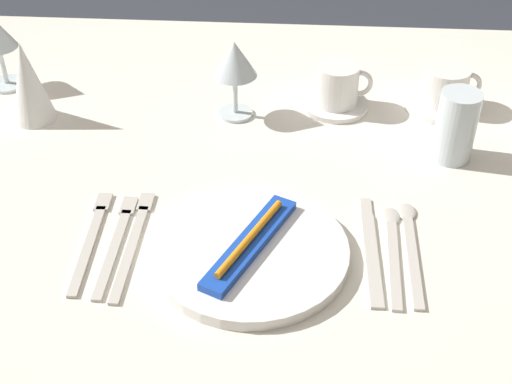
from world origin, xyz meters
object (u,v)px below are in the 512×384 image
(drink_tumbler, at_px, (456,126))
(coffee_cup_right, at_px, (338,84))
(toothbrush_package, at_px, (250,243))
(dinner_plate, at_px, (250,252))
(fork_salad, at_px, (92,236))
(spoon_dessert, at_px, (410,240))
(fork_outer, at_px, (134,239))
(wine_glass_left, at_px, (235,62))
(dinner_knife, at_px, (371,252))
(spoon_soup, at_px, (393,243))
(coffee_cup_left, at_px, (446,86))
(napkin_folded, at_px, (28,82))
(fork_inner, at_px, (117,240))

(drink_tumbler, bearing_deg, coffee_cup_right, 141.35)
(coffee_cup_right, bearing_deg, toothbrush_package, -107.36)
(dinner_plate, xyz_separation_m, fork_salad, (-0.23, 0.02, -0.01))
(spoon_dessert, bearing_deg, fork_outer, -176.18)
(toothbrush_package, height_order, wine_glass_left, wine_glass_left)
(toothbrush_package, xyz_separation_m, dinner_knife, (0.17, 0.02, -0.02))
(spoon_soup, xyz_separation_m, spoon_dessert, (0.03, 0.01, 0.00))
(spoon_soup, xyz_separation_m, coffee_cup_left, (0.12, 0.39, 0.04))
(dinner_plate, distance_m, wine_glass_left, 0.39)
(napkin_folded, bearing_deg, fork_outer, -52.18)
(toothbrush_package, relative_size, fork_inner, 0.95)
(coffee_cup_right, relative_size, wine_glass_left, 0.72)
(wine_glass_left, bearing_deg, drink_tumbler, -16.50)
(coffee_cup_right, bearing_deg, coffee_cup_left, 4.34)
(dinner_plate, relative_size, fork_inner, 1.27)
(dinner_plate, distance_m, toothbrush_package, 0.02)
(napkin_folded, bearing_deg, fork_inner, -55.25)
(fork_salad, height_order, coffee_cup_right, coffee_cup_right)
(fork_outer, bearing_deg, spoon_dessert, 3.82)
(fork_salad, bearing_deg, dinner_knife, -0.72)
(spoon_soup, xyz_separation_m, drink_tumbler, (0.11, 0.22, 0.06))
(fork_inner, relative_size, coffee_cup_left, 2.04)
(dinner_plate, height_order, coffee_cup_right, coffee_cup_right)
(coffee_cup_left, bearing_deg, fork_outer, -140.60)
(toothbrush_package, distance_m, fork_outer, 0.17)
(fork_outer, height_order, coffee_cup_right, coffee_cup_right)
(fork_salad, xyz_separation_m, spoon_dessert, (0.45, 0.02, 0.00))
(wine_glass_left, bearing_deg, fork_salad, -116.73)
(fork_inner, distance_m, spoon_soup, 0.39)
(spoon_dessert, xyz_separation_m, coffee_cup_left, (0.10, 0.38, 0.04))
(dinner_plate, height_order, dinner_knife, dinner_plate)
(fork_inner, relative_size, spoon_soup, 1.03)
(toothbrush_package, relative_size, drink_tumbler, 1.71)
(dinner_plate, relative_size, wine_glass_left, 1.91)
(spoon_dessert, relative_size, napkin_folded, 1.47)
(fork_outer, xyz_separation_m, drink_tumbler, (0.48, 0.24, 0.06))
(spoon_dessert, xyz_separation_m, wine_glass_left, (-0.28, 0.32, 0.10))
(spoon_soup, bearing_deg, spoon_dessert, 18.60)
(fork_salad, bearing_deg, fork_inner, -8.12)
(coffee_cup_left, bearing_deg, coffee_cup_right, -175.66)
(drink_tumbler, bearing_deg, toothbrush_package, -140.00)
(spoon_dessert, bearing_deg, fork_inner, -175.96)
(dinner_knife, xyz_separation_m, drink_tumbler, (0.14, 0.24, 0.06))
(dinner_plate, distance_m, fork_inner, 0.19)
(fork_salad, bearing_deg, toothbrush_package, -5.86)
(wine_glass_left, bearing_deg, dinner_plate, -81.72)
(fork_salad, relative_size, napkin_folded, 1.46)
(toothbrush_package, relative_size, spoon_soup, 0.98)
(dinner_knife, relative_size, coffee_cup_left, 2.13)
(fork_outer, xyz_separation_m, coffee_cup_right, (0.30, 0.39, 0.05))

